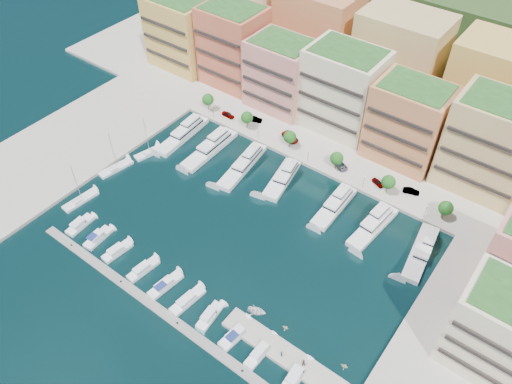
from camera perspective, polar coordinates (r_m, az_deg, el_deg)
ground at (r=128.50m, az=-1.71°, el=-4.16°), size 400.00×400.00×0.00m
north_quay at (r=168.57m, az=11.62°, el=8.71°), size 220.00×64.00×2.00m
west_quay at (r=161.44m, az=-21.16°, el=4.45°), size 34.00×76.00×2.00m
hillside at (r=207.15m, az=18.17°, el=14.69°), size 240.00×40.00×58.00m
south_pontoon at (r=117.66m, az=-12.20°, el=-12.22°), size 72.00×2.20×0.35m
finger_pier at (r=108.63m, az=3.81°, el=-18.47°), size 32.00×5.00×2.00m
apartment_0 at (r=185.96m, az=-8.54°, el=17.61°), size 22.00×16.50×24.80m
apartment_1 at (r=173.45m, az=-2.61°, el=16.33°), size 20.00×16.50×26.80m
apartment_2 at (r=162.12m, az=2.90°, el=13.30°), size 20.00×15.50×22.80m
apartment_3 at (r=153.97m, az=9.89°, el=11.45°), size 22.00×16.50×25.80m
apartment_4 at (r=146.41m, az=16.94°, el=7.61°), size 20.00×15.50×23.80m
apartment_5 at (r=143.67m, az=25.24°, el=4.88°), size 22.00×16.50×26.80m
apartment_east_b at (r=108.95m, az=26.31°, el=-14.08°), size 18.00×14.50×20.80m
backblock_0 at (r=194.21m, az=-0.97°, el=20.18°), size 26.00×18.00×30.00m
backblock_1 at (r=179.12m, az=7.02°, el=17.63°), size 26.00×18.00×30.00m
backblock_2 at (r=168.08m, az=15.96°, el=14.30°), size 26.00×18.00×30.00m
backblock_3 at (r=161.91m, az=25.55°, el=10.23°), size 26.00×18.00×30.00m
tree_0 at (r=164.33m, az=-5.52°, el=10.47°), size 3.80×3.80×5.65m
tree_1 at (r=155.74m, az=-1.03°, el=8.52°), size 3.80×3.80×5.65m
tree_2 at (r=148.39m, az=3.89°, el=6.30°), size 3.80×3.80×5.65m
tree_3 at (r=142.46m, az=9.21°, el=3.82°), size 3.80×3.80×5.65m
tree_4 at (r=138.13m, az=14.91°, el=1.12°), size 3.80×3.80×5.65m
tree_5 at (r=135.57m, az=20.88°, el=-1.74°), size 3.80×3.80×5.65m
lamppost_0 at (r=161.22m, az=-4.95°, el=9.36°), size 0.30×0.30×4.20m
lamppost_1 at (r=151.92m, az=0.24°, el=7.03°), size 0.30×0.30×4.20m
lamppost_2 at (r=144.27m, az=5.98°, el=4.35°), size 0.30×0.30×4.20m
lamppost_3 at (r=138.55m, az=12.23°, el=1.36°), size 0.30×0.30×4.20m
lamppost_4 at (r=135.01m, az=18.90°, el=-1.85°), size 0.30×0.30×4.20m
yacht_0 at (r=156.96m, az=-8.18°, el=6.73°), size 5.89×21.39×7.30m
yacht_1 at (r=150.65m, az=-5.13°, el=5.11°), size 5.35×21.64×7.30m
yacht_2 at (r=144.41m, az=-1.37°, el=3.30°), size 7.27×21.81×7.30m
yacht_3 at (r=140.31m, az=3.10°, el=1.73°), size 7.80×17.49×7.30m
yacht_4 at (r=134.28m, az=9.06°, el=-1.43°), size 4.82×17.63×7.30m
yacht_5 at (r=131.24m, az=13.36°, el=-3.61°), size 5.92×18.29×7.30m
yacht_6 at (r=128.95m, az=18.44°, el=-6.26°), size 6.83×19.17×7.30m
cruiser_0 at (r=136.19m, az=-19.50°, el=-3.58°), size 3.27×7.88×2.55m
cruiser_1 at (r=131.76m, az=-17.63°, el=-5.01°), size 3.45×8.01×2.66m
cruiser_2 at (r=127.56m, az=-15.59°, el=-6.54°), size 3.32×8.05×2.55m
cruiser_3 at (r=122.57m, az=-12.78°, el=-8.63°), size 3.31×8.47×2.55m
cruiser_4 at (r=118.86m, az=-10.34°, el=-10.43°), size 3.47×9.22×2.66m
cruiser_5 at (r=115.74m, az=-7.85°, el=-12.20°), size 3.43×9.22×2.55m
cruiser_6 at (r=113.06m, az=-5.32°, el=-13.94°), size 3.31×7.81×2.55m
cruiser_7 at (r=110.42m, az=-2.33°, el=-15.97°), size 3.55×8.73×2.66m
cruiser_8 at (r=108.48m, az=0.52°, el=-17.81°), size 2.55×8.77×2.55m
cruiser_9 at (r=106.47m, az=4.51°, el=-20.25°), size 3.39×8.61×2.55m
sailboat_0 at (r=142.85m, az=-19.42°, el=-0.94°), size 3.71×10.27×13.20m
sailboat_2 at (r=152.53m, az=-12.14°, el=4.35°), size 4.88×9.19×13.20m
sailboat_1 at (r=149.62m, az=-15.73°, el=2.59°), size 4.56×10.62×13.20m
tender_3 at (r=108.72m, az=10.07°, el=-18.99°), size 1.83×1.63×0.88m
tender_1 at (r=111.58m, az=3.38°, el=-15.19°), size 1.61×1.44×0.76m
tender_0 at (r=113.37m, az=0.10°, el=-13.48°), size 4.97×4.23×0.87m
car_0 at (r=162.22m, az=-3.21°, el=8.82°), size 4.46×1.91×1.50m
car_1 at (r=159.92m, az=-0.14°, el=8.30°), size 4.86×3.24×1.51m
car_2 at (r=153.04m, az=3.93°, el=6.30°), size 6.78×5.02×1.71m
car_3 at (r=145.18m, az=9.52°, el=3.18°), size 6.37×4.54×1.71m
car_4 at (r=141.86m, az=13.77°, el=1.06°), size 4.20×2.87×1.33m
car_5 at (r=141.67m, az=17.31°, el=0.09°), size 4.69×2.79×1.46m
person_0 at (r=106.92m, az=2.94°, el=-17.98°), size 0.75×0.74×1.75m
person_1 at (r=106.24m, az=5.41°, el=-18.83°), size 1.22×1.20×1.98m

